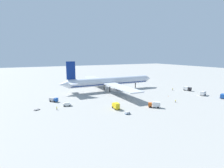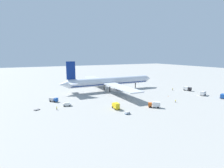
{
  "view_description": "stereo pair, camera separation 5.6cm",
  "coord_description": "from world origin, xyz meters",
  "px_view_note": "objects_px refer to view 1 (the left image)",
  "views": [
    {
      "loc": [
        -58.61,
        -118.81,
        26.82
      ],
      "look_at": [
        0.5,
        -1.15,
        4.94
      ],
      "focal_mm": 28.71,
      "sensor_mm": 36.0,
      "label": 1
    },
    {
      "loc": [
        -58.56,
        -118.84,
        26.82
      ],
      "look_at": [
        0.5,
        -1.15,
        4.94
      ],
      "focal_mm": 28.71,
      "sensor_mm": 36.0,
      "label": 2
    }
  ],
  "objects_px": {
    "service_van": "(67,104)",
    "baggage_cart_1": "(127,113)",
    "service_truck_3": "(223,96)",
    "baggage_cart_0": "(37,110)",
    "service_truck_2": "(187,88)",
    "service_truck_4": "(155,105)",
    "service_truck_5": "(203,93)",
    "airliner": "(109,81)",
    "ground_worker_0": "(173,89)",
    "traffic_cone_1": "(58,98)",
    "ground_worker_1": "(175,101)",
    "service_truck_1": "(116,106)",
    "baggage_cart_2": "(121,79)",
    "traffic_cone_0": "(168,96)",
    "ground_worker_2": "(57,108)",
    "service_truck_0": "(54,100)"
  },
  "relations": [
    {
      "from": "service_truck_3",
      "to": "traffic_cone_1",
      "type": "relative_size",
      "value": 12.19
    },
    {
      "from": "service_truck_3",
      "to": "baggage_cart_0",
      "type": "relative_size",
      "value": 2.19
    },
    {
      "from": "ground_worker_1",
      "to": "ground_worker_2",
      "type": "relative_size",
      "value": 0.96
    },
    {
      "from": "service_truck_2",
      "to": "service_truck_3",
      "type": "bearing_deg",
      "value": -88.58
    },
    {
      "from": "service_truck_5",
      "to": "service_truck_2",
      "type": "bearing_deg",
      "value": 77.4
    },
    {
      "from": "airliner",
      "to": "ground_worker_0",
      "type": "distance_m",
      "value": 48.25
    },
    {
      "from": "service_truck_4",
      "to": "traffic_cone_0",
      "type": "xyz_separation_m",
      "value": [
        24.34,
        15.64,
        -1.33
      ]
    },
    {
      "from": "service_van",
      "to": "ground_worker_2",
      "type": "distance_m",
      "value": 7.39
    },
    {
      "from": "service_truck_2",
      "to": "service_truck_4",
      "type": "xyz_separation_m",
      "value": [
        -50.22,
        -23.21,
        0.0
      ]
    },
    {
      "from": "service_truck_3",
      "to": "baggage_cart_2",
      "type": "xyz_separation_m",
      "value": [
        -17.18,
        98.34,
        -0.63
      ]
    },
    {
      "from": "airliner",
      "to": "service_truck_2",
      "type": "xyz_separation_m",
      "value": [
        51.92,
        -26.89,
        -5.21
      ]
    },
    {
      "from": "service_truck_1",
      "to": "baggage_cart_2",
      "type": "height_order",
      "value": "service_truck_1"
    },
    {
      "from": "service_truck_2",
      "to": "service_van",
      "type": "xyz_separation_m",
      "value": [
        -89.49,
        -0.34,
        -0.58
      ]
    },
    {
      "from": "airliner",
      "to": "service_truck_5",
      "type": "height_order",
      "value": "airliner"
    },
    {
      "from": "service_truck_2",
      "to": "service_truck_4",
      "type": "bearing_deg",
      "value": -155.2
    },
    {
      "from": "baggage_cart_0",
      "to": "ground_worker_0",
      "type": "bearing_deg",
      "value": 3.78
    },
    {
      "from": "baggage_cart_0",
      "to": "baggage_cart_2",
      "type": "height_order",
      "value": "baggage_cart_2"
    },
    {
      "from": "service_truck_1",
      "to": "baggage_cart_2",
      "type": "distance_m",
      "value": 102.66
    },
    {
      "from": "service_truck_2",
      "to": "service_truck_3",
      "type": "distance_m",
      "value": 26.43
    },
    {
      "from": "service_truck_3",
      "to": "baggage_cart_0",
      "type": "bearing_deg",
      "value": 166.29
    },
    {
      "from": "service_truck_4",
      "to": "service_truck_0",
      "type": "bearing_deg",
      "value": 141.68
    },
    {
      "from": "service_truck_0",
      "to": "service_truck_3",
      "type": "height_order",
      "value": "service_truck_3"
    },
    {
      "from": "traffic_cone_1",
      "to": "ground_worker_1",
      "type": "bearing_deg",
      "value": -33.98
    },
    {
      "from": "service_truck_4",
      "to": "traffic_cone_1",
      "type": "bearing_deg",
      "value": 134.76
    },
    {
      "from": "service_truck_3",
      "to": "baggage_cart_2",
      "type": "distance_m",
      "value": 99.84
    },
    {
      "from": "baggage_cart_0",
      "to": "service_van",
      "type": "bearing_deg",
      "value": 2.03
    },
    {
      "from": "service_truck_2",
      "to": "traffic_cone_1",
      "type": "distance_m",
      "value": 92.95
    },
    {
      "from": "service_truck_5",
      "to": "baggage_cart_1",
      "type": "height_order",
      "value": "service_truck_5"
    },
    {
      "from": "airliner",
      "to": "service_truck_1",
      "type": "distance_m",
      "value": 46.75
    },
    {
      "from": "ground_worker_1",
      "to": "traffic_cone_1",
      "type": "bearing_deg",
      "value": 146.02
    },
    {
      "from": "service_truck_4",
      "to": "traffic_cone_1",
      "type": "relative_size",
      "value": 10.61
    },
    {
      "from": "service_truck_1",
      "to": "service_truck_2",
      "type": "relative_size",
      "value": 0.92
    },
    {
      "from": "service_truck_3",
      "to": "ground_worker_0",
      "type": "relative_size",
      "value": 3.84
    },
    {
      "from": "traffic_cone_0",
      "to": "service_truck_0",
      "type": "bearing_deg",
      "value": 164.28
    },
    {
      "from": "service_truck_2",
      "to": "ground_worker_2",
      "type": "relative_size",
      "value": 3.55
    },
    {
      "from": "service_truck_5",
      "to": "service_van",
      "type": "distance_m",
      "value": 87.34
    },
    {
      "from": "service_van",
      "to": "traffic_cone_0",
      "type": "relative_size",
      "value": 7.99
    },
    {
      "from": "ground_worker_0",
      "to": "traffic_cone_0",
      "type": "height_order",
      "value": "ground_worker_0"
    },
    {
      "from": "service_truck_2",
      "to": "traffic_cone_0",
      "type": "xyz_separation_m",
      "value": [
        -25.88,
        -7.57,
        -1.33
      ]
    },
    {
      "from": "service_truck_4",
      "to": "baggage_cart_1",
      "type": "relative_size",
      "value": 1.94
    },
    {
      "from": "service_truck_3",
      "to": "ground_worker_2",
      "type": "distance_m",
      "value": 98.53
    },
    {
      "from": "service_truck_1",
      "to": "ground_worker_0",
      "type": "xyz_separation_m",
      "value": [
        59.81,
        21.77,
        -0.81
      ]
    },
    {
      "from": "baggage_cart_1",
      "to": "service_truck_2",
      "type": "bearing_deg",
      "value": 20.63
    },
    {
      "from": "traffic_cone_0",
      "to": "ground_worker_0",
      "type": "bearing_deg",
      "value": 37.77
    },
    {
      "from": "baggage_cart_0",
      "to": "service_truck_2",
      "type": "bearing_deg",
      "value": 0.47
    },
    {
      "from": "service_truck_4",
      "to": "baggage_cart_1",
      "type": "height_order",
      "value": "service_truck_4"
    },
    {
      "from": "service_truck_1",
      "to": "baggage_cart_0",
      "type": "relative_size",
      "value": 1.83
    },
    {
      "from": "service_van",
      "to": "baggage_cart_1",
      "type": "height_order",
      "value": "service_van"
    },
    {
      "from": "service_truck_3",
      "to": "traffic_cone_1",
      "type": "bearing_deg",
      "value": 154.14
    },
    {
      "from": "baggage_cart_1",
      "to": "traffic_cone_1",
      "type": "bearing_deg",
      "value": 118.09
    }
  ]
}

